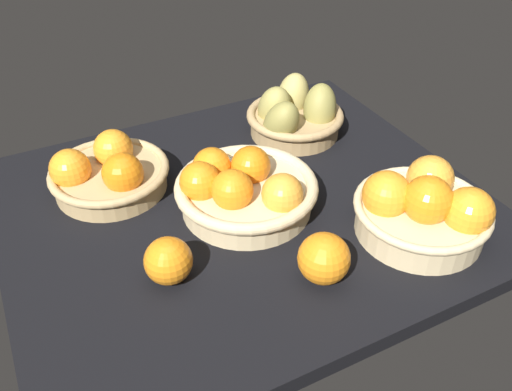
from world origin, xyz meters
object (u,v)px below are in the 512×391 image
basket_near_left_pears (293,116)px  basket_far_left (423,208)px  basket_center (242,189)px  loose_orange_back_gap (168,261)px  basket_near_right (108,172)px  loose_orange_front_gap (324,258)px

basket_near_left_pears → basket_far_left: bearing=94.2°
basket_far_left → basket_center: basket_far_left is taller
basket_near_left_pears → loose_orange_back_gap: 48.53cm
basket_far_left → loose_orange_back_gap: (41.51, -8.61, -1.15)cm
basket_near_right → basket_far_left: 56.43cm
basket_near_left_pears → loose_orange_front_gap: size_ratio=2.62×
basket_near_left_pears → loose_orange_back_gap: size_ratio=2.85×
basket_center → loose_orange_back_gap: (17.41, 10.65, -0.49)cm
basket_far_left → basket_center: bearing=-38.6°
basket_near_left_pears → loose_orange_back_gap: bearing=37.1°
basket_near_right → basket_near_left_pears: (-40.77, -2.00, 0.61)cm
basket_near_right → basket_center: bearing=139.6°
loose_orange_front_gap → loose_orange_back_gap: bearing=-26.6°
basket_center → basket_near_right: bearing=-40.4°
basket_near_right → loose_orange_front_gap: size_ratio=2.73×
basket_near_right → basket_far_left: bearing=140.5°
basket_far_left → loose_orange_front_gap: size_ratio=2.81×
basket_center → basket_near_left_pears: size_ratio=1.19×
basket_center → loose_orange_back_gap: 20.42cm
basket_near_right → loose_orange_front_gap: basket_near_right is taller
basket_far_left → basket_center: 30.86cm
basket_far_left → basket_near_left_pears: basket_near_left_pears is taller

